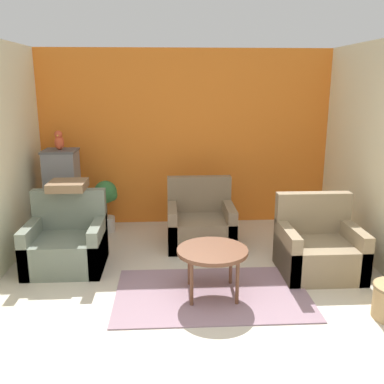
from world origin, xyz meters
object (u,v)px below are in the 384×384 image
armchair_left (67,244)px  potted_plant (106,199)px  armchair_middle (200,224)px  birdcage (63,195)px  coffee_table (212,253)px  parrot (59,141)px  armchair_right (318,249)px

armchair_left → potted_plant: size_ratio=1.16×
armchair_middle → birdcage: 1.98m
armchair_left → armchair_middle: (1.63, 0.64, 0.00)m
armchair_left → birdcage: bearing=103.8°
armchair_left → birdcage: 1.19m
coffee_table → parrot: (-1.92, 1.90, 0.90)m
coffee_table → armchair_left: armchair_left is taller
armchair_left → armchair_middle: 1.75m
armchair_left → parrot: parrot is taller
armchair_right → armchair_left: bearing=173.8°
armchair_left → potted_plant: bearing=76.5°
armchair_left → armchair_right: (2.91, -0.31, 0.00)m
potted_plant → coffee_table: bearing=-56.3°
armchair_left → armchair_middle: size_ratio=1.00×
coffee_table → armchair_right: size_ratio=0.82×
potted_plant → armchair_middle: bearing=-23.8°
armchair_right → parrot: 3.65m
coffee_table → armchair_right: armchair_right is taller
coffee_table → armchair_middle: (-0.01, 1.44, -0.18)m
armchair_middle → potted_plant: (-1.34, 0.59, 0.21)m
birdcage → armchair_middle: bearing=-13.8°
armchair_right → potted_plant: (-2.62, 1.55, 0.21)m
parrot → armchair_right: bearing=-24.1°
armchair_middle → parrot: bearing=166.2°
armchair_right → coffee_table: bearing=-159.4°
potted_plant → parrot: bearing=-168.1°
parrot → potted_plant: 1.04m
armchair_right → potted_plant: bearing=149.4°
armchair_left → parrot: size_ratio=3.25×
armchair_right → birdcage: birdcage is taller
parrot → armchair_middle: bearing=-13.8°
armchair_middle → potted_plant: armchair_middle is taller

